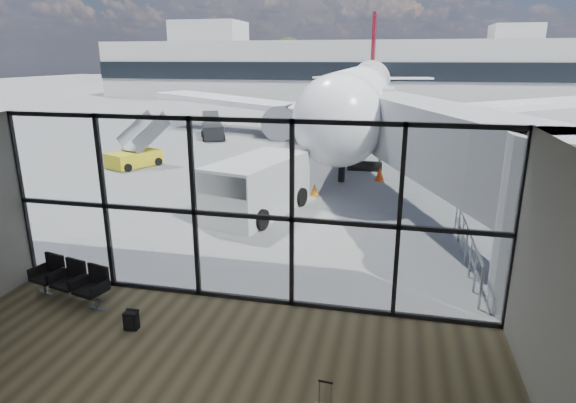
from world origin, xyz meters
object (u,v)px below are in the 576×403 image
at_px(belt_loader, 213,130).
at_px(mobile_stairs, 135,156).
at_px(airliner, 363,93).
at_px(service_van, 256,186).
at_px(seating_row, 72,278).
at_px(backpack, 131,321).

height_order(belt_loader, mobile_stairs, mobile_stairs).
xyz_separation_m(belt_loader, mobile_stairs, (-0.71, -9.81, -0.06)).
bearing_deg(belt_loader, airliner, -1.54).
bearing_deg(mobile_stairs, service_van, -12.02).
height_order(seating_row, belt_loader, belt_loader).
bearing_deg(service_van, mobile_stairs, 157.52).
relative_size(seating_row, belt_loader, 0.54).
bearing_deg(service_van, backpack, -78.18).
distance_m(service_van, mobile_stairs, 11.12).
height_order(airliner, belt_loader, airliner).
bearing_deg(airliner, belt_loader, -157.54).
relative_size(backpack, mobile_stairs, 0.13).
relative_size(seating_row, backpack, 4.98).
distance_m(seating_row, service_van, 7.97).
xyz_separation_m(airliner, belt_loader, (-10.54, -4.56, -2.53)).
bearing_deg(seating_row, airliner, 94.20).
relative_size(airliner, mobile_stairs, 11.12).
relative_size(backpack, airliner, 0.01).
height_order(backpack, belt_loader, belt_loader).
distance_m(airliner, mobile_stairs, 18.43).
height_order(backpack, mobile_stairs, mobile_stairs).
height_order(backpack, airliner, airliner).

